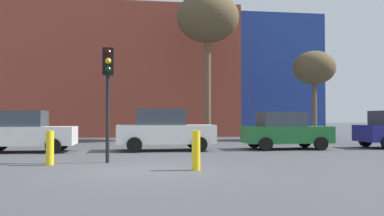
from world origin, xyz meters
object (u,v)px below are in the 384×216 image
object	(u,v)px
bollard_yellow_0	(196,150)
bollard_yellow_1	(50,148)
parked_car_1	(24,132)
traffic_light_island	(108,78)
bare_tree_1	(208,19)
bare_tree_0	(314,69)
parked_car_3	(285,131)
parked_car_2	(164,130)

from	to	relation	value
bollard_yellow_0	bollard_yellow_1	world-z (taller)	bollard_yellow_0
parked_car_1	bollard_yellow_1	xyz separation A→B (m)	(2.10, -4.91, -0.35)
traffic_light_island	bare_tree_1	world-z (taller)	bare_tree_1
traffic_light_island	bollard_yellow_1	size ratio (longest dim) A/B	3.55
traffic_light_island	bare_tree_0	size ratio (longest dim) A/B	0.64
parked_car_1	parked_car_3	distance (m)	11.70
parked_car_2	bare_tree_1	bearing A→B (deg)	66.30
parked_car_2	bollard_yellow_1	xyz separation A→B (m)	(-3.92, -4.91, -0.40)
bollard_yellow_0	traffic_light_island	bearing A→B (deg)	139.56
bare_tree_0	bare_tree_1	world-z (taller)	bare_tree_1
parked_car_2	traffic_light_island	world-z (taller)	traffic_light_island
parked_car_3	traffic_light_island	xyz separation A→B (m)	(-7.86, -4.56, 1.92)
bare_tree_1	parked_car_2	bearing A→B (deg)	-113.70
bollard_yellow_0	bollard_yellow_1	distance (m)	4.73
parked_car_1	bare_tree_1	bearing A→B (deg)	39.45
bare_tree_0	bollard_yellow_1	distance (m)	19.14
bollard_yellow_0	parked_car_2	bearing A→B (deg)	93.59
traffic_light_island	bare_tree_1	xyz separation A→B (m)	(5.58, 12.31, 5.24)
bare_tree_0	bollard_yellow_1	xyz separation A→B (m)	(-14.38, -11.91, -4.22)
bare_tree_1	bollard_yellow_0	xyz separation A→B (m)	(-2.98, -14.53, -7.48)
parked_car_3	bare_tree_0	xyz separation A→B (m)	(4.78, 6.99, 3.88)
bare_tree_0	bollard_yellow_0	bearing A→B (deg)	-126.09
bare_tree_1	bollard_yellow_1	world-z (taller)	bare_tree_1
traffic_light_island	parked_car_2	bearing A→B (deg)	147.82
bollard_yellow_0	bollard_yellow_1	size ratio (longest dim) A/B	1.04
parked_car_1	parked_car_2	world-z (taller)	parked_car_2
bare_tree_1	bollard_yellow_1	size ratio (longest dim) A/B	9.15
parked_car_1	bollard_yellow_0	xyz separation A→B (m)	(6.44, -6.77, -0.33)
parked_car_3	bollard_yellow_1	bearing A→B (deg)	-152.90
parked_car_2	parked_car_3	world-z (taller)	parked_car_2
parked_car_1	parked_car_2	xyz separation A→B (m)	(6.02, -0.00, 0.05)
traffic_light_island	bollard_yellow_1	bearing A→B (deg)	-85.03
parked_car_3	bollard_yellow_0	distance (m)	8.58
parked_car_2	parked_car_1	bearing A→B (deg)	180.00
bollard_yellow_0	bollard_yellow_1	bearing A→B (deg)	156.82
bollard_yellow_1	traffic_light_island	bearing A→B (deg)	11.59
bare_tree_0	bare_tree_1	bearing A→B (deg)	173.86
parked_car_2	bollard_yellow_1	bearing A→B (deg)	-128.60
parked_car_3	bare_tree_1	distance (m)	10.80
bollard_yellow_1	bollard_yellow_0	bearing A→B (deg)	-23.18
bare_tree_1	bollard_yellow_1	bearing A→B (deg)	-120.04
parked_car_2	traffic_light_island	xyz separation A→B (m)	(-2.18, -4.56, 1.85)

